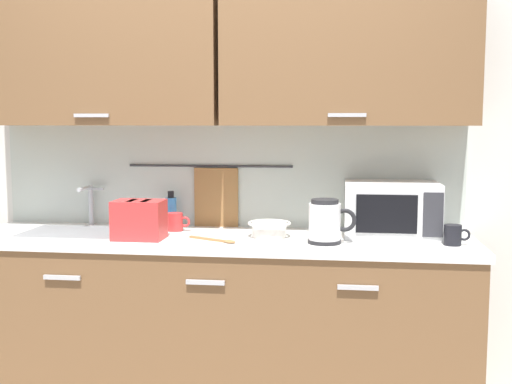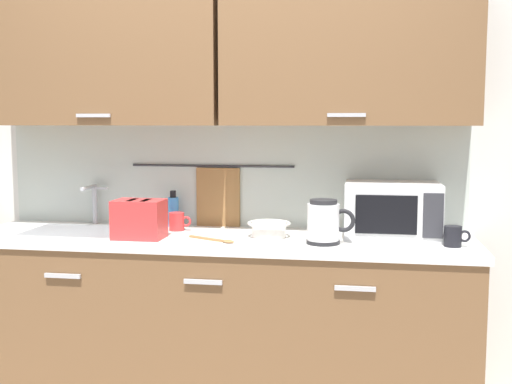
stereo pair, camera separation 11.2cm
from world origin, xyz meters
TOP-DOWN VIEW (x-y plane):
  - counter_unit at (-0.01, 0.30)m, footprint 2.53×0.64m
  - back_wall_assembly at (-0.00, 0.53)m, footprint 3.70×0.41m
  - sink_faucet at (-0.76, 0.53)m, footprint 0.09×0.17m
  - microwave at (0.86, 0.41)m, footprint 0.46×0.35m
  - electric_kettle at (0.54, 0.17)m, footprint 0.23×0.16m
  - dish_soap_bottle at (-0.30, 0.53)m, footprint 0.06×0.06m
  - mug_near_sink at (-0.25, 0.41)m, footprint 0.12×0.08m
  - mixing_bowl at (0.26, 0.30)m, footprint 0.21×0.21m
  - toaster at (-0.36, 0.16)m, footprint 0.26×0.17m
  - mug_by_kettle at (1.13, 0.20)m, footprint 0.12×0.08m
  - wooden_spoon at (0.03, 0.15)m, footprint 0.26×0.15m

SIDE VIEW (x-z plane):
  - counter_unit at x=-0.01m, z-range 0.01..0.91m
  - wooden_spoon at x=0.03m, z-range 0.90..0.91m
  - mixing_bowl at x=0.26m, z-range 0.91..0.98m
  - mug_near_sink at x=-0.25m, z-range 0.90..1.00m
  - mug_by_kettle at x=1.13m, z-range 0.90..1.00m
  - dish_soap_bottle at x=-0.30m, z-range 0.89..1.08m
  - toaster at x=-0.36m, z-range 0.90..1.09m
  - electric_kettle at x=0.54m, z-range 0.90..1.11m
  - microwave at x=0.86m, z-range 0.90..1.17m
  - sink_faucet at x=-0.76m, z-range 0.93..1.15m
  - back_wall_assembly at x=0.00m, z-range 0.27..2.77m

